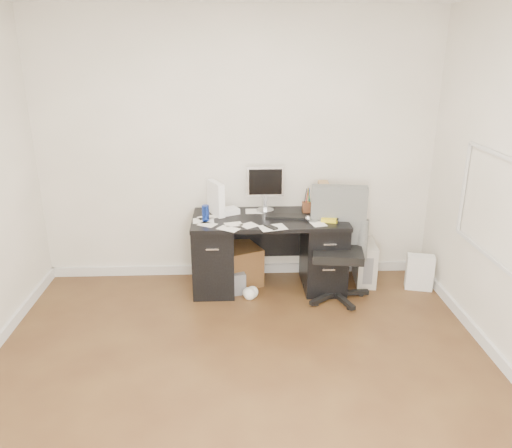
{
  "coord_description": "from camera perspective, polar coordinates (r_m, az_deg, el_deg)",
  "views": [
    {
      "loc": [
        -0.03,
        -2.95,
        2.32
      ],
      "look_at": [
        0.15,
        1.2,
        0.84
      ],
      "focal_mm": 35.0,
      "sensor_mm": 36.0,
      "label": 1
    }
  ],
  "objects": [
    {
      "name": "ground",
      "position": [
        3.75,
        -1.57,
        -18.63
      ],
      "size": [
        4.0,
        4.0,
        0.0
      ],
      "primitive_type": "plane",
      "color": "#402614",
      "rests_on": "ground"
    },
    {
      "name": "room_shell",
      "position": [
        3.05,
        -1.25,
        7.0
      ],
      "size": [
        4.02,
        4.02,
        2.71
      ],
      "color": "beige",
      "rests_on": "ground"
    },
    {
      "name": "desk",
      "position": [
        5.0,
        1.49,
        -3.03
      ],
      "size": [
        1.5,
        0.7,
        0.75
      ],
      "color": "black",
      "rests_on": "ground"
    },
    {
      "name": "loose_papers",
      "position": [
        4.81,
        -0.8,
        0.55
      ],
      "size": [
        1.1,
        0.6,
        0.0
      ],
      "primitive_type": null,
      "color": "silver",
      "rests_on": "desk"
    },
    {
      "name": "lcd_monitor",
      "position": [
        4.99,
        1.07,
        4.05
      ],
      "size": [
        0.37,
        0.21,
        0.47
      ],
      "primitive_type": null,
      "rotation": [
        0.0,
        0.0,
        0.0
      ],
      "color": "#BCBDC1",
      "rests_on": "desk"
    },
    {
      "name": "keyboard",
      "position": [
        4.88,
        3.42,
        0.9
      ],
      "size": [
        0.4,
        0.19,
        0.02
      ],
      "primitive_type": "cube",
      "rotation": [
        0.0,
        0.0,
        -0.16
      ],
      "color": "black",
      "rests_on": "desk"
    },
    {
      "name": "computer_mouse",
      "position": [
        4.78,
        5.96,
        0.64
      ],
      "size": [
        0.07,
        0.07,
        0.06
      ],
      "primitive_type": "sphere",
      "rotation": [
        0.0,
        0.0,
        0.21
      ],
      "color": "#BCBDC1",
      "rests_on": "desk"
    },
    {
      "name": "travel_mug",
      "position": [
        4.77,
        -5.79,
        1.25
      ],
      "size": [
        0.07,
        0.07,
        0.15
      ],
      "primitive_type": "cylinder",
      "rotation": [
        0.0,
        0.0,
        0.09
      ],
      "color": "#16319C",
      "rests_on": "desk"
    },
    {
      "name": "white_binder",
      "position": [
        4.93,
        -4.62,
        2.95
      ],
      "size": [
        0.24,
        0.32,
        0.33
      ],
      "primitive_type": "cube",
      "rotation": [
        0.0,
        0.0,
        0.45
      ],
      "color": "white",
      "rests_on": "desk"
    },
    {
      "name": "magazine_file",
      "position": [
        5.03,
        7.72,
        3.0
      ],
      "size": [
        0.14,
        0.26,
        0.3
      ],
      "primitive_type": "cube",
      "rotation": [
        0.0,
        0.0,
        -0.04
      ],
      "color": "#AB7F52",
      "rests_on": "desk"
    },
    {
      "name": "pen_cup",
      "position": [
        5.02,
        5.82,
        2.71
      ],
      "size": [
        0.1,
        0.1,
        0.25
      ],
      "primitive_type": null,
      "rotation": [
        0.0,
        0.0,
        0.01
      ],
      "color": "brown",
      "rests_on": "desk"
    },
    {
      "name": "yellow_book",
      "position": [
        4.85,
        8.49,
        0.67
      ],
      "size": [
        0.21,
        0.24,
        0.03
      ],
      "primitive_type": "cube",
      "rotation": [
        0.0,
        0.0,
        -0.3
      ],
      "color": "yellow",
      "rests_on": "desk"
    },
    {
      "name": "paper_remote",
      "position": [
        4.59,
        1.93,
        -0.3
      ],
      "size": [
        0.29,
        0.25,
        0.02
      ],
      "primitive_type": null,
      "rotation": [
        0.0,
        0.0,
        0.26
      ],
      "color": "silver",
      "rests_on": "desk"
    },
    {
      "name": "office_chair",
      "position": [
        4.8,
        9.31,
        -2.5
      ],
      "size": [
        0.69,
        0.69,
        1.08
      ],
      "primitive_type": null,
      "rotation": [
        0.0,
        0.0,
        -0.15
      ],
      "color": "#4A4C49",
      "rests_on": "ground"
    },
    {
      "name": "pc_tower",
      "position": [
        5.31,
        12.34,
        -4.27
      ],
      "size": [
        0.23,
        0.45,
        0.43
      ],
      "primitive_type": "cube",
      "rotation": [
        0.0,
        0.0,
        -0.1
      ],
      "color": "#B0A99E",
      "rests_on": "ground"
    },
    {
      "name": "shopping_bag",
      "position": [
        5.31,
        18.2,
        -5.25
      ],
      "size": [
        0.3,
        0.25,
        0.36
      ],
      "primitive_type": "cube",
      "rotation": [
        0.0,
        0.0,
        -0.25
      ],
      "color": "silver",
      "rests_on": "ground"
    },
    {
      "name": "wicker_basket",
      "position": [
        5.15,
        -2.05,
        -4.71
      ],
      "size": [
        0.53,
        0.53,
        0.4
      ],
      "primitive_type": "cube",
      "rotation": [
        0.0,
        0.0,
        0.41
      ],
      "color": "#472915",
      "rests_on": "ground"
    },
    {
      "name": "desk_printer",
      "position": [
        5.04,
        -3.67,
        -6.48
      ],
      "size": [
        0.44,
        0.39,
        0.22
      ],
      "primitive_type": "cube",
      "rotation": [
        0.0,
        0.0,
        0.26
      ],
      "color": "slate",
      "rests_on": "ground"
    }
  ]
}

